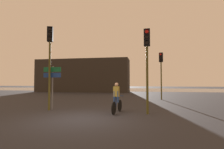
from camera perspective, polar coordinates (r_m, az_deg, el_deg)
name	(u,v)px	position (r m, az deg, el deg)	size (l,w,h in m)	color
ground_plane	(81,119)	(8.14, -10.22, -14.16)	(120.00, 120.00, 0.00)	#28282D
water_strip	(131,90)	(38.50, 6.30, -4.91)	(80.00, 16.00, 0.01)	slate
distant_building	(83,76)	(30.19, -9.50, -0.39)	(15.67, 4.00, 5.46)	#2D2823
traffic_light_near_left	(50,52)	(11.14, -19.65, 6.82)	(0.38, 0.39, 4.97)	#4C4719
traffic_light_near_right	(147,55)	(9.37, 11.37, 6.39)	(0.33, 0.35, 4.44)	#4C4719
traffic_light_far_right	(161,67)	(17.23, 15.73, 2.42)	(0.39, 0.41, 4.45)	#4C4719
direction_sign_post	(52,80)	(11.11, -18.92, -1.61)	(1.10, 0.13, 2.60)	slate
cyclist	(117,98)	(9.36, 1.52, -7.58)	(0.48, 1.70, 1.62)	black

